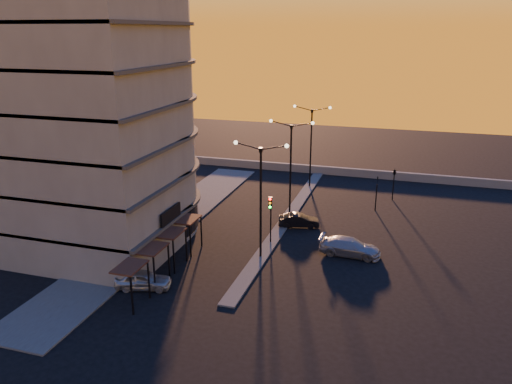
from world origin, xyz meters
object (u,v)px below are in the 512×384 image
(car_hatchback, at_px, (143,280))
(car_wagon, at_px, (350,247))
(streetlamp_mid, at_px, (291,161))
(car_sedan, at_px, (299,220))
(traffic_light_main, at_px, (270,212))

(car_hatchback, xyz_separation_m, car_wagon, (13.32, 9.88, 0.05))
(streetlamp_mid, height_order, car_sedan, streetlamp_mid)
(streetlamp_mid, distance_m, car_wagon, 11.19)
(traffic_light_main, relative_size, car_sedan, 1.13)
(streetlamp_mid, bearing_deg, car_hatchback, -110.59)
(streetlamp_mid, xyz_separation_m, car_wagon, (6.82, -7.42, -4.87))
(streetlamp_mid, relative_size, car_hatchback, 2.41)
(streetlamp_mid, xyz_separation_m, traffic_light_main, (0.00, -7.13, -2.70))
(car_hatchback, bearing_deg, car_wagon, -67.90)
(traffic_light_main, distance_m, car_sedan, 5.29)
(traffic_light_main, bearing_deg, car_wagon, -2.44)
(streetlamp_mid, bearing_deg, car_sedan, -59.91)
(car_hatchback, relative_size, car_wagon, 0.79)
(streetlamp_mid, distance_m, car_sedan, 5.80)
(streetlamp_mid, bearing_deg, traffic_light_main, -90.00)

